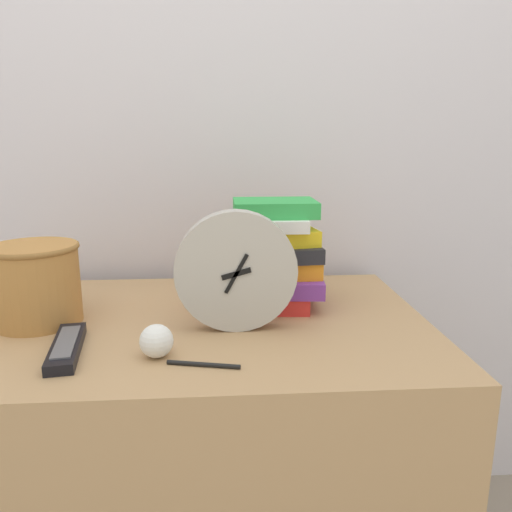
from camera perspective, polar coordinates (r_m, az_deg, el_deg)
wall_back at (r=1.44m, az=-7.10°, el=16.49°), size 6.00×0.04×2.40m
desk at (r=1.28m, az=-6.89°, el=-22.84°), size 1.02×0.67×0.73m
desk_clock at (r=1.01m, az=-2.30°, el=-1.76°), size 0.25×0.04×0.25m
book_stack at (r=1.16m, az=1.98°, el=-0.09°), size 0.23×0.20×0.25m
basket at (r=1.15m, az=-23.88°, el=-2.68°), size 0.19×0.19×0.17m
tv_remote at (r=1.00m, az=-20.83°, el=-9.68°), size 0.08×0.20×0.02m
crumpled_paper_ball at (r=0.93m, az=-11.31°, el=-9.50°), size 0.06×0.06×0.06m
pen at (r=0.89m, az=-6.03°, el=-12.23°), size 0.13×0.04×0.01m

